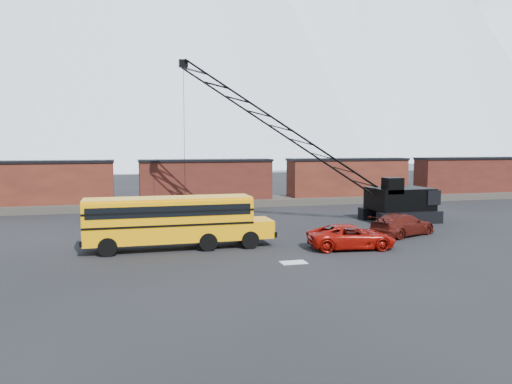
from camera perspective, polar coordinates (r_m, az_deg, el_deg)
ground at (r=30.96m, az=0.97°, el=-6.45°), size 160.00×160.00×0.00m
gravel_berm at (r=52.15m, az=-5.70°, el=-1.22°), size 120.00×5.00×0.70m
boxcar_west_near at (r=51.82m, az=-23.46°, el=0.99°), size 13.70×3.10×4.17m
boxcar_mid at (r=51.92m, az=-5.72°, el=1.42°), size 13.70×3.10×4.17m
boxcar_east_near at (r=56.74m, az=10.44°, el=1.70°), size 13.70×3.10×4.17m
boxcar_east_far at (r=65.22m, az=23.25°, el=1.82°), size 13.70×3.10×4.17m
snow_patch at (r=27.39m, az=4.31°, el=-8.03°), size 1.40×0.90×0.02m
school_bus at (r=30.89m, az=-9.26°, el=-3.17°), size 11.65×2.65×3.19m
red_pickup at (r=31.29m, az=10.87°, el=-5.03°), size 5.65×3.12×1.50m
maroon_suv at (r=36.60m, az=16.40°, el=-3.58°), size 5.80×4.07×1.56m
crawler_crane at (r=41.04m, az=3.54°, el=6.88°), size 20.60×6.76×13.38m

